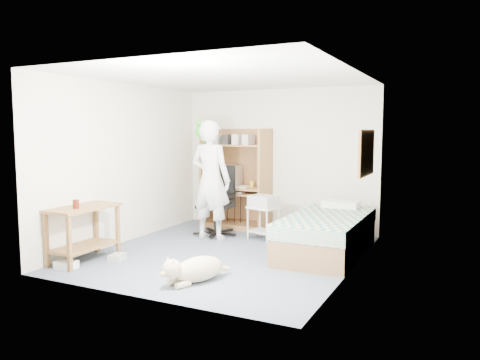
{
  "coord_description": "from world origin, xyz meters",
  "views": [
    {
      "loc": [
        3.07,
        -5.84,
        1.76
      ],
      "look_at": [
        0.11,
        0.21,
        1.05
      ],
      "focal_mm": 35.0,
      "sensor_mm": 36.0,
      "label": 1
    }
  ],
  "objects_px": {
    "office_chair": "(217,210)",
    "dog": "(195,269)",
    "computer_hutch": "(237,183)",
    "printer_cart": "(263,218)",
    "bed": "(327,234)",
    "person": "(211,180)",
    "side_desk": "(83,225)"
  },
  "relations": [
    {
      "from": "office_chair",
      "to": "dog",
      "type": "bearing_deg",
      "value": -65.03
    },
    {
      "from": "computer_hutch",
      "to": "printer_cart",
      "type": "bearing_deg",
      "value": -40.32
    },
    {
      "from": "bed",
      "to": "office_chair",
      "type": "height_order",
      "value": "office_chair"
    },
    {
      "from": "bed",
      "to": "office_chair",
      "type": "xyz_separation_m",
      "value": [
        -2.02,
        0.41,
        0.13
      ]
    },
    {
      "from": "bed",
      "to": "printer_cart",
      "type": "bearing_deg",
      "value": 160.34
    },
    {
      "from": "printer_cart",
      "to": "dog",
      "type": "bearing_deg",
      "value": -70.41
    },
    {
      "from": "person",
      "to": "office_chair",
      "type": "bearing_deg",
      "value": -79.19
    },
    {
      "from": "side_desk",
      "to": "person",
      "type": "xyz_separation_m",
      "value": [
        0.88,
        1.92,
        0.47
      ]
    },
    {
      "from": "computer_hutch",
      "to": "side_desk",
      "type": "distance_m",
      "value": 3.08
    },
    {
      "from": "person",
      "to": "printer_cart",
      "type": "relative_size",
      "value": 3.56
    },
    {
      "from": "person",
      "to": "printer_cart",
      "type": "height_order",
      "value": "person"
    },
    {
      "from": "office_chair",
      "to": "dog",
      "type": "xyz_separation_m",
      "value": [
        0.98,
        -2.34,
        -0.26
      ]
    },
    {
      "from": "side_desk",
      "to": "person",
      "type": "relative_size",
      "value": 0.52
    },
    {
      "from": "office_chair",
      "to": "computer_hutch",
      "type": "bearing_deg",
      "value": 90.89
    },
    {
      "from": "dog",
      "to": "computer_hutch",
      "type": "bearing_deg",
      "value": 131.9
    },
    {
      "from": "side_desk",
      "to": "printer_cart",
      "type": "xyz_separation_m",
      "value": [
        1.68,
        2.23,
        -0.13
      ]
    },
    {
      "from": "dog",
      "to": "printer_cart",
      "type": "bearing_deg",
      "value": 117.67
    },
    {
      "from": "dog",
      "to": "side_desk",
      "type": "bearing_deg",
      "value": -159.18
    },
    {
      "from": "bed",
      "to": "printer_cart",
      "type": "xyz_separation_m",
      "value": [
        -1.17,
        0.42,
        0.07
      ]
    },
    {
      "from": "bed",
      "to": "office_chair",
      "type": "distance_m",
      "value": 2.06
    },
    {
      "from": "computer_hutch",
      "to": "person",
      "type": "xyz_separation_m",
      "value": [
        0.03,
        -1.02,
        0.14
      ]
    },
    {
      "from": "computer_hutch",
      "to": "office_chair",
      "type": "xyz_separation_m",
      "value": [
        -0.02,
        -0.71,
        -0.41
      ]
    },
    {
      "from": "office_chair",
      "to": "side_desk",
      "type": "bearing_deg",
      "value": -108.33
    },
    {
      "from": "computer_hutch",
      "to": "dog",
      "type": "xyz_separation_m",
      "value": [
        0.97,
        -3.05,
        -0.66
      ]
    },
    {
      "from": "side_desk",
      "to": "bed",
      "type": "bearing_deg",
      "value": 32.5
    },
    {
      "from": "person",
      "to": "printer_cart",
      "type": "distance_m",
      "value": 1.05
    },
    {
      "from": "printer_cart",
      "to": "office_chair",
      "type": "bearing_deg",
      "value": -163.51
    },
    {
      "from": "person",
      "to": "bed",
      "type": "bearing_deg",
      "value": 179.25
    },
    {
      "from": "bed",
      "to": "side_desk",
      "type": "height_order",
      "value": "side_desk"
    },
    {
      "from": "computer_hutch",
      "to": "printer_cart",
      "type": "height_order",
      "value": "computer_hutch"
    },
    {
      "from": "side_desk",
      "to": "person",
      "type": "bearing_deg",
      "value": 65.3
    },
    {
      "from": "person",
      "to": "dog",
      "type": "distance_m",
      "value": 2.37
    }
  ]
}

